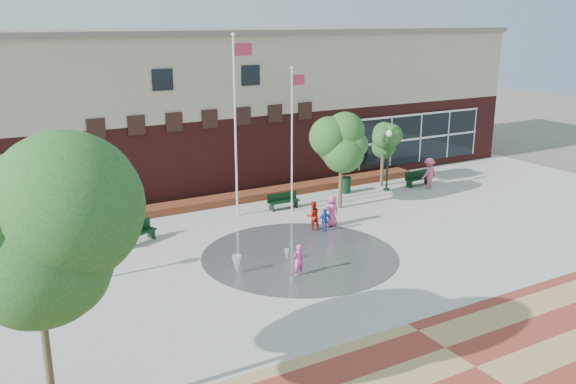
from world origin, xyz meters
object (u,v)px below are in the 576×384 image
bench_left (137,237)px  trash_can (346,185)px  flagpole_left (236,117)px  flagpole_right (293,132)px  tree_big_left (33,237)px  child_splash (298,260)px

bench_left → trash_can: (12.91, 2.09, 0.18)m
flagpole_left → bench_left: (-5.67, -1.38, -4.79)m
flagpole_right → trash_can: (4.42, 1.41, -3.71)m
flagpole_left → bench_left: flagpole_left is taller
flagpole_left → bench_left: size_ratio=4.66×
flagpole_left → trash_can: flagpole_left is taller
flagpole_left → bench_left: bearing=-166.8°
flagpole_right → tree_big_left: bearing=-150.8°
tree_big_left → child_splash: tree_big_left is taller
trash_can → tree_big_left: tree_big_left is taller
flagpole_right → child_splash: (-4.03, -7.37, -3.54)m
flagpole_left → child_splash: bearing=-99.0°
bench_left → flagpole_right: bearing=-20.1°
flagpole_left → trash_can: bearing=5.1°
trash_can → tree_big_left: 23.42m
flagpole_right → flagpole_left: bearing=153.8°
trash_can → flagpole_right: bearing=-162.3°
flagpole_left → bench_left: 7.55m
flagpole_left → flagpole_right: size_ratio=1.22×
flagpole_right → trash_can: 5.94m
flagpole_right → bench_left: size_ratio=3.83×
flagpole_left → flagpole_right: (2.82, -0.71, -0.90)m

